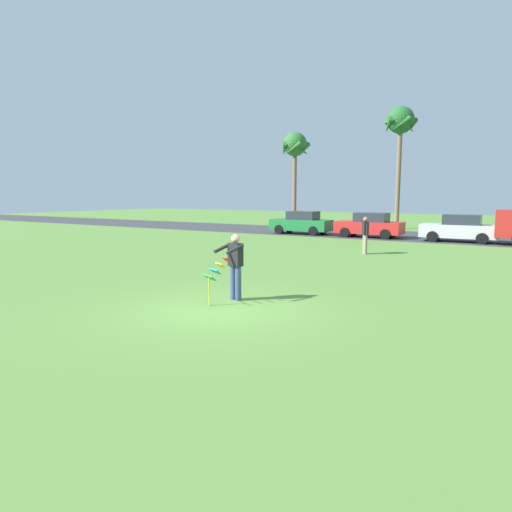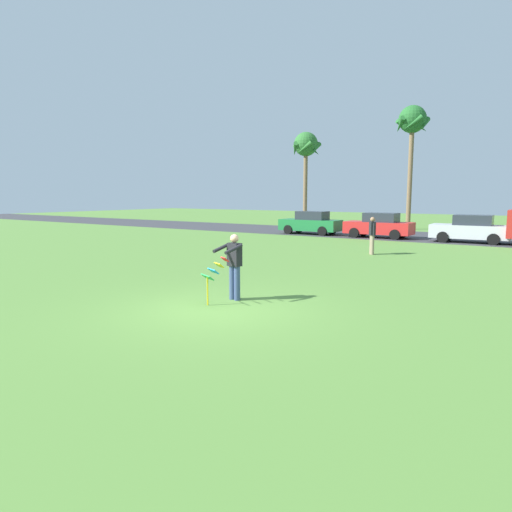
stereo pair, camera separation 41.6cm
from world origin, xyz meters
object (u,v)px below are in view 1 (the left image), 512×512
object	(u,v)px
parked_car_green	(301,223)
palm_tree_left_near	(295,148)
palm_tree_right_near	(400,126)
parked_car_silver	(459,229)
person_walker_near	(365,234)
person_kite_flyer	(235,264)
parked_car_red	(369,225)
kite_held	(215,273)

from	to	relation	value
parked_car_green	palm_tree_left_near	xyz separation A→B (m)	(-4.67, 7.95, 6.03)
palm_tree_right_near	parked_car_silver	bearing A→B (deg)	-54.73
parked_car_silver	person_walker_near	xyz separation A→B (m)	(-2.86, -8.21, 0.16)
person_kite_flyer	parked_car_red	world-z (taller)	person_kite_flyer
parked_car_silver	palm_tree_right_near	xyz separation A→B (m)	(-5.86, 8.29, 7.29)
palm_tree_left_near	person_kite_flyer	bearing A→B (deg)	-65.61
kite_held	parked_car_green	bearing A→B (deg)	110.68
parked_car_green	palm_tree_left_near	size ratio (longest dim) A/B	0.52
person_kite_flyer	palm_tree_left_near	size ratio (longest dim) A/B	0.21
palm_tree_left_near	palm_tree_right_near	size ratio (longest dim) A/B	0.86
person_kite_flyer	parked_car_red	xyz separation A→B (m)	(-2.74, 19.16, -0.18)
person_kite_flyer	parked_car_silver	distance (m)	19.34
person_walker_near	palm_tree_right_near	bearing A→B (deg)	100.33
parked_car_green	kite_held	bearing A→B (deg)	-69.32
parked_car_silver	palm_tree_left_near	world-z (taller)	palm_tree_left_near
parked_car_green	palm_tree_right_near	world-z (taller)	palm_tree_right_near
parked_car_silver	person_walker_near	size ratio (longest dim) A/B	2.46
palm_tree_right_near	person_walker_near	distance (m)	18.22
kite_held	palm_tree_left_near	bearing A→B (deg)	113.63
kite_held	palm_tree_right_near	world-z (taller)	palm_tree_right_near
parked_car_red	person_kite_flyer	bearing A→B (deg)	-81.86
person_kite_flyer	palm_tree_left_near	xyz separation A→B (m)	(-12.29, 27.11, 5.86)
parked_car_red	parked_car_green	bearing A→B (deg)	179.99
person_kite_flyer	parked_car_red	distance (m)	19.35
kite_held	palm_tree_right_near	xyz separation A→B (m)	(-3.12, 28.14, 7.26)
parked_car_green	palm_tree_right_near	distance (m)	11.87
parked_car_red	palm_tree_right_near	distance (m)	11.05
kite_held	parked_car_green	xyz separation A→B (m)	(-7.49, 19.85, -0.03)
parked_car_red	palm_tree_right_near	world-z (taller)	palm_tree_right_near
palm_tree_left_near	parked_car_red	bearing A→B (deg)	-39.78
parked_car_green	parked_car_red	distance (m)	4.88
person_walker_near	parked_car_green	bearing A→B (deg)	131.95
kite_held	palm_tree_left_near	xyz separation A→B (m)	(-12.16, 27.80, 6.00)
parked_car_red	parked_car_silver	size ratio (longest dim) A/B	0.99
kite_held	palm_tree_left_near	size ratio (longest dim) A/B	0.14
parked_car_silver	palm_tree_left_near	size ratio (longest dim) A/B	0.52
parked_car_green	palm_tree_left_near	distance (m)	11.02
person_kite_flyer	parked_car_green	distance (m)	20.62
person_kite_flyer	parked_car_silver	world-z (taller)	person_kite_flyer
kite_held	parked_car_silver	distance (m)	20.04
parked_car_green	person_walker_near	bearing A→B (deg)	-48.05
palm_tree_left_near	kite_held	bearing A→B (deg)	-66.37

